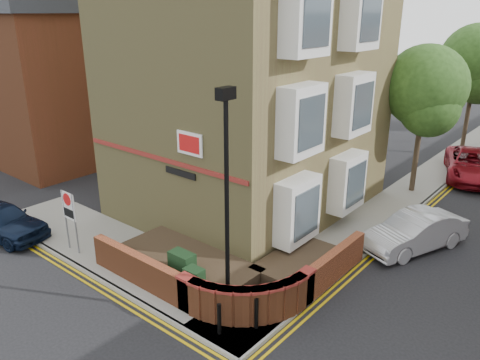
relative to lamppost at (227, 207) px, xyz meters
The scene contains 21 objects.
ground 3.90m from the lamppost, 143.13° to the right, with size 120.00×120.00×0.00m, color black.
pavement_corner 6.07m from the lamppost, behind, with size 13.00×3.00×0.12m, color gray.
pavement_main 15.17m from the lamppost, 88.45° to the left, with size 2.00×32.00×0.12m, color gray.
kerb_side 6.18m from the lamppost, 166.76° to the right, with size 13.00×0.15×0.12m, color gray.
kerb_main_near 15.22m from the lamppost, 84.60° to the left, with size 0.15×32.00×0.12m, color gray.
yellow_lines_side 6.27m from the lamppost, 164.13° to the right, with size 13.00×0.28×0.01m, color gold.
yellow_lines_main 15.26m from the lamppost, 83.64° to the left, with size 0.28×32.00×0.01m, color gold.
corner_building 8.62m from the lamppost, 123.16° to the left, with size 8.95×10.40×13.60m.
garden_wall 3.93m from the lamppost, 140.91° to the left, with size 6.80×6.00×1.20m, color brown, non-canonical shape.
lamppost is the anchor object (origin of this frame).
utility_cabinet_large 3.24m from the lamppost, behind, with size 0.80×0.45×1.20m, color #163217.
utility_cabinet_small 2.90m from the lamppost, 169.70° to the right, with size 0.55×0.40×1.10m, color #163217.
bollard_near 2.91m from the lamppost, 63.43° to the right, with size 0.11×0.11×0.90m, color black.
bollard_far 2.95m from the lamppost, ahead, with size 0.11×0.11×0.90m, color black.
zone_sign 6.85m from the lamppost, behind, with size 0.72×0.07×2.20m.
side_building 17.98m from the lamppost, 157.72° to the left, with size 6.40×10.40×9.00m.
tree_near 12.92m from the lamppost, 88.22° to the left, with size 3.64×3.65×6.70m.
tree_mid 20.93m from the lamppost, 88.90° to the left, with size 4.03×4.03×7.42m.
navy_hatchback 10.38m from the lamppost, behind, with size 1.61×4.00×1.36m, color black.
silver_car_near 8.17m from the lamppost, 70.97° to the left, with size 1.42×4.07×1.34m, color #B0B1B8.
red_car_main 17.01m from the lamppost, 83.17° to the left, with size 2.44×5.29×1.47m, color maroon.
Camera 1 is at (8.90, -7.10, 8.10)m, focal length 35.00 mm.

